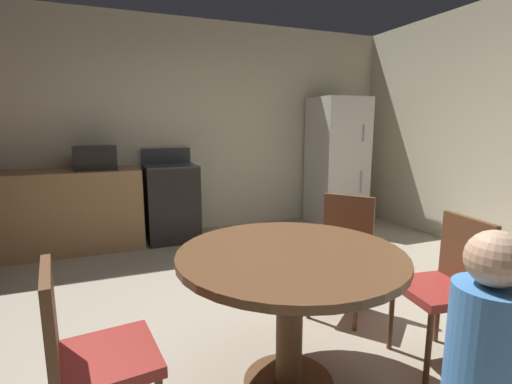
{
  "coord_description": "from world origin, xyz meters",
  "views": [
    {
      "loc": [
        -1.01,
        -1.97,
        1.39
      ],
      "look_at": [
        0.15,
        0.94,
        0.83
      ],
      "focal_mm": 26.19,
      "sensor_mm": 36.0,
      "label": 1
    }
  ],
  "objects_px": {
    "oven_range": "(172,202)",
    "dining_table": "(290,281)",
    "microwave": "(96,158)",
    "chair_northeast": "(343,247)",
    "chair_east": "(448,281)",
    "chair_west": "(87,353)",
    "refrigerator": "(337,162)"
  },
  "relations": [
    {
      "from": "oven_range",
      "to": "dining_table",
      "type": "bearing_deg",
      "value": -87.12
    },
    {
      "from": "microwave",
      "to": "chair_northeast",
      "type": "xyz_separation_m",
      "value": [
        1.71,
        -2.29,
        -0.53
      ]
    },
    {
      "from": "microwave",
      "to": "dining_table",
      "type": "bearing_deg",
      "value": -71.71
    },
    {
      "from": "oven_range",
      "to": "chair_east",
      "type": "xyz_separation_m",
      "value": [
        1.1,
        -3.03,
        0.03
      ]
    },
    {
      "from": "chair_west",
      "to": "chair_east",
      "type": "distance_m",
      "value": 1.91
    },
    {
      "from": "chair_northeast",
      "to": "chair_west",
      "type": "height_order",
      "value": "same"
    },
    {
      "from": "chair_northeast",
      "to": "chair_east",
      "type": "height_order",
      "value": "same"
    },
    {
      "from": "chair_northeast",
      "to": "chair_west",
      "type": "relative_size",
      "value": 1.0
    },
    {
      "from": "oven_range",
      "to": "microwave",
      "type": "height_order",
      "value": "microwave"
    },
    {
      "from": "refrigerator",
      "to": "dining_table",
      "type": "xyz_separation_m",
      "value": [
        -2.17,
        -2.85,
        -0.28
      ]
    },
    {
      "from": "refrigerator",
      "to": "dining_table",
      "type": "relative_size",
      "value": 1.52
    },
    {
      "from": "microwave",
      "to": "chair_east",
      "type": "height_order",
      "value": "microwave"
    },
    {
      "from": "dining_table",
      "to": "chair_northeast",
      "type": "xyz_separation_m",
      "value": [
        0.75,
        0.61,
        -0.1
      ]
    },
    {
      "from": "chair_west",
      "to": "refrigerator",
      "type": "bearing_deg",
      "value": 36.53
    },
    {
      "from": "oven_range",
      "to": "microwave",
      "type": "xyz_separation_m",
      "value": [
        -0.81,
        -0.0,
        0.56
      ]
    },
    {
      "from": "oven_range",
      "to": "chair_northeast",
      "type": "height_order",
      "value": "oven_range"
    },
    {
      "from": "chair_northeast",
      "to": "dining_table",
      "type": "bearing_deg",
      "value": 0.0
    },
    {
      "from": "refrigerator",
      "to": "microwave",
      "type": "bearing_deg",
      "value": 179.08
    },
    {
      "from": "chair_west",
      "to": "chair_east",
      "type": "relative_size",
      "value": 1.0
    },
    {
      "from": "microwave",
      "to": "refrigerator",
      "type": "bearing_deg",
      "value": -0.92
    },
    {
      "from": "oven_range",
      "to": "chair_west",
      "type": "relative_size",
      "value": 1.26
    },
    {
      "from": "microwave",
      "to": "chair_northeast",
      "type": "bearing_deg",
      "value": -53.3
    },
    {
      "from": "dining_table",
      "to": "chair_east",
      "type": "bearing_deg",
      "value": -7.72
    },
    {
      "from": "oven_range",
      "to": "chair_west",
      "type": "distance_m",
      "value": 3.13
    },
    {
      "from": "oven_range",
      "to": "microwave",
      "type": "bearing_deg",
      "value": -179.75
    },
    {
      "from": "microwave",
      "to": "chair_west",
      "type": "distance_m",
      "value": 3.06
    },
    {
      "from": "chair_east",
      "to": "dining_table",
      "type": "bearing_deg",
      "value": -0.0
    },
    {
      "from": "chair_northeast",
      "to": "microwave",
      "type": "bearing_deg",
      "value": -92.51
    },
    {
      "from": "refrigerator",
      "to": "chair_northeast",
      "type": "height_order",
      "value": "refrigerator"
    },
    {
      "from": "refrigerator",
      "to": "chair_west",
      "type": "bearing_deg",
      "value": -136.49
    },
    {
      "from": "dining_table",
      "to": "chair_west",
      "type": "bearing_deg",
      "value": -173.01
    },
    {
      "from": "oven_range",
      "to": "chair_west",
      "type": "height_order",
      "value": "oven_range"
    }
  ]
}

